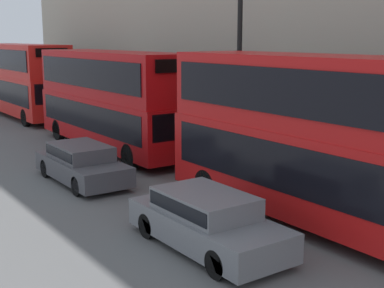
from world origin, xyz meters
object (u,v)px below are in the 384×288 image
car_dark_sedan (207,219)px  car_hatchback (82,162)px  bus_third_in_queue (20,77)px  bus_second_in_queue (112,96)px  pedestrian (221,147)px  bus_leading (324,135)px

car_dark_sedan → car_hatchback: car_dark_sedan is taller
bus_third_in_queue → car_hatchback: (-3.40, -17.10, -1.80)m
bus_second_in_queue → bus_third_in_queue: size_ratio=0.92×
bus_third_in_queue → pedestrian: size_ratio=7.12×
bus_leading → car_dark_sedan: bearing=171.2°
car_dark_sedan → bus_third_in_queue: bearing=82.1°
bus_second_in_queue → car_dark_sedan: (-3.40, -11.61, -1.68)m
bus_leading → bus_second_in_queue: (0.00, 12.13, -0.08)m
bus_leading → bus_third_in_queue: (0.00, 24.91, 0.02)m
car_dark_sedan → bus_second_in_queue: bearing=73.7°
pedestrian → bus_leading: bearing=-106.9°
car_dark_sedan → car_hatchback: 7.28m
car_dark_sedan → pedestrian: size_ratio=2.76×
bus_second_in_queue → bus_leading: bearing=-90.0°
bus_third_in_queue → car_dark_sedan: size_ratio=2.58×
bus_second_in_queue → car_hatchback: (-3.40, -4.32, -1.70)m
bus_leading → pedestrian: size_ratio=6.35×
bus_third_in_queue → bus_second_in_queue: bearing=-90.0°
bus_second_in_queue → pedestrian: bearing=-67.4°
bus_leading → car_dark_sedan: 3.87m
bus_second_in_queue → pedestrian: size_ratio=6.52×
bus_third_in_queue → pedestrian: 18.10m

